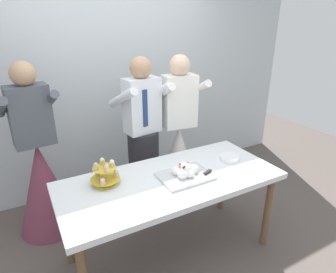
{
  "coord_description": "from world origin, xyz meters",
  "views": [
    {
      "loc": [
        -0.99,
        -1.77,
        1.96
      ],
      "look_at": [
        0.05,
        0.15,
        1.07
      ],
      "focal_mm": 30.63,
      "sensor_mm": 36.0,
      "label": 1
    }
  ],
  "objects": [
    {
      "name": "person_groom",
      "position": [
        0.08,
        0.73,
        0.75
      ],
      "size": [
        0.52,
        0.54,
        1.66
      ],
      "color": "#232328",
      "rests_on": "ground_plane"
    },
    {
      "name": "main_cake_tray",
      "position": [
        0.11,
        -0.04,
        0.81
      ],
      "size": [
        0.43,
        0.32,
        0.13
      ],
      "color": "silver",
      "rests_on": "dessert_table"
    },
    {
      "name": "cupcake_stand",
      "position": [
        -0.49,
        0.17,
        0.86
      ],
      "size": [
        0.23,
        0.23,
        0.21
      ],
      "color": "gold",
      "rests_on": "dessert_table"
    },
    {
      "name": "person_guest",
      "position": [
        -0.91,
        0.9,
        0.58
      ],
      "size": [
        0.56,
        0.56,
        1.66
      ],
      "color": "brown",
      "rests_on": "ground_plane"
    },
    {
      "name": "person_bride",
      "position": [
        0.48,
        0.69,
        0.58
      ],
      "size": [
        0.56,
        0.56,
        1.66
      ],
      "color": "white",
      "rests_on": "ground_plane"
    },
    {
      "name": "plate_stack",
      "position": [
        0.62,
        0.02,
        0.8
      ],
      "size": [
        0.18,
        0.17,
        0.04
      ],
      "color": "white",
      "rests_on": "dessert_table"
    },
    {
      "name": "rear_wall",
      "position": [
        0.0,
        1.48,
        1.45
      ],
      "size": [
        5.2,
        0.1,
        2.9
      ],
      "primitive_type": "cube",
      "color": "silver",
      "rests_on": "ground_plane"
    },
    {
      "name": "ground_plane",
      "position": [
        0.0,
        0.0,
        0.0
      ],
      "size": [
        8.0,
        8.0,
        0.0
      ],
      "primitive_type": "plane",
      "color": "#564C47"
    },
    {
      "name": "dessert_table",
      "position": [
        0.0,
        0.0,
        0.7
      ],
      "size": [
        1.8,
        0.8,
        0.78
      ],
      "color": "silver",
      "rests_on": "ground_plane"
    }
  ]
}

